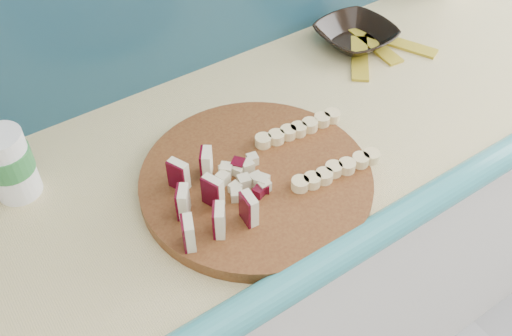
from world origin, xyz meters
name	(u,v)px	position (x,y,z in m)	size (l,w,h in m)	color
kitchen_counter	(362,213)	(0.10, 1.50, 0.46)	(2.20, 0.63, 0.91)	white
cutting_board	(256,181)	(-0.32, 1.41, 0.92)	(0.42, 0.42, 0.03)	#4B2210
apple_wedges	(205,198)	(-0.44, 1.39, 0.97)	(0.13, 0.17, 0.06)	beige
apple_chunks	(243,177)	(-0.35, 1.41, 0.95)	(0.07, 0.07, 0.02)	beige
banana_slices	(317,149)	(-0.19, 1.39, 0.95)	(0.20, 0.17, 0.02)	beige
brown_bowl	(355,36)	(0.14, 1.66, 0.93)	(0.18, 0.18, 0.04)	black
canister	(9,163)	(-0.68, 1.64, 0.98)	(0.08, 0.08, 0.14)	white
banana_peel	(378,49)	(0.17, 1.60, 0.91)	(0.25, 0.21, 0.01)	yellow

